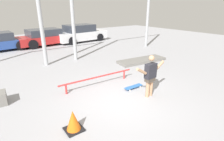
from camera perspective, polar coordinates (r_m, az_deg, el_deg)
ground_plane at (r=5.89m, az=3.38°, el=-9.69°), size 36.00×36.00×0.00m
skateboarder at (r=5.95m, az=12.40°, el=-1.34°), size 1.34×0.22×1.46m
skateboard at (r=6.71m, az=7.03°, el=-5.28°), size 0.78×0.26×0.08m
manual_pad at (r=10.01m, az=9.70°, el=3.28°), size 2.93×1.23×0.15m
grind_rail at (r=6.81m, az=-4.66°, el=-2.45°), size 3.12×0.23×0.39m
parked_car_red at (r=15.21m, az=-20.79°, el=10.15°), size 4.50×2.25×1.28m
parked_car_white at (r=16.00m, az=-10.11°, el=11.84°), size 4.60×2.14×1.47m
traffic_cone at (r=4.60m, az=-12.55°, el=-15.73°), size 0.44×0.44×0.55m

